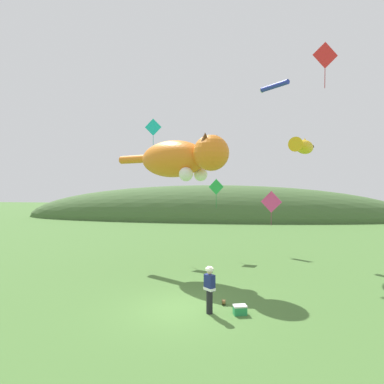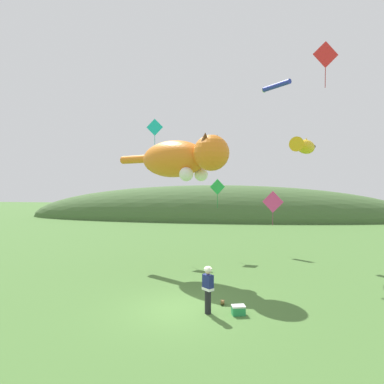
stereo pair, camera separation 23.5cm
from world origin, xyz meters
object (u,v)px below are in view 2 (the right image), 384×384
Objects in this scene: kite_giant_cat at (181,159)px; kite_diamond_teal at (155,127)px; picnic_cooler at (238,310)px; kite_diamond_red at (326,55)px; kite_diamond_pink at (273,202)px; kite_tube_streamer at (276,86)px; festival_attendant at (208,288)px; kite_fish_windsock at (304,146)px; kite_spool at (223,302)px; kite_diamond_green at (217,187)px.

kite_diamond_teal is at bearing 116.31° from kite_giant_cat.
kite_diamond_red is (4.00, 3.82, 10.61)m from picnic_cooler.
kite_diamond_red is at bearing -79.34° from kite_diamond_pink.
festival_attendant is at bearing -107.19° from kite_tube_streamer.
kite_diamond_teal is at bearing 160.95° from kite_fish_windsock.
kite_spool is 10.45m from kite_diamond_green.
kite_giant_cat is (-3.09, 6.13, 6.04)m from picnic_cooler.
festival_attendant is 11.50m from kite_fish_windsock.
picnic_cooler is 0.26× the size of kite_diamond_teal.
kite_diamond_teal is (-9.84, 3.40, 1.80)m from kite_fish_windsock.
kite_spool is 17.27m from kite_tube_streamer.
kite_tube_streamer is at bearing 103.07° from kite_fish_windsock.
kite_giant_cat is (-2.48, 5.19, 6.11)m from kite_spool.
kite_tube_streamer reaches higher than picnic_cooler.
kite_diamond_pink is (3.80, 1.06, -1.04)m from kite_diamond_green.
kite_diamond_pink is at bearing 15.61° from kite_diamond_green.
kite_fish_windsock is 1.62× the size of kite_diamond_green.
festival_attendant is 10.98m from kite_diamond_green.
festival_attendant is at bearing -72.32° from kite_giant_cat.
picnic_cooler is 0.28× the size of kite_diamond_green.
kite_giant_cat is 6.73m from kite_diamond_teal.
kite_tube_streamer is 9.36m from kite_diamond_red.
festival_attendant is 1.38m from picnic_cooler.
kite_giant_cat reaches higher than kite_diamond_pink.
kite_fish_windsock is at bearing 64.27° from picnic_cooler.
kite_spool is 0.03× the size of kite_giant_cat.
kite_diamond_teal is (-4.70, 11.69, 7.89)m from festival_attendant.
picnic_cooler is at bearing -63.21° from kite_giant_cat.
kite_fish_windsock is at bearing -65.51° from kite_diamond_pink.
kite_spool is 0.11× the size of kite_diamond_teal.
kite_tube_streamer reaches higher than festival_attendant.
kite_diamond_green is (-0.09, 10.38, 3.60)m from festival_attendant.
kite_tube_streamer reaches higher than kite_diamond_pink.
kite_spool is at bearing -148.06° from kite_diamond_red.
kite_spool is 1.13m from picnic_cooler.
kite_spool is at bearing 123.21° from picnic_cooler.
kite_giant_cat is 3.31× the size of kite_diamond_teal.
kite_giant_cat reaches higher than kite_diamond_green.
kite_diamond_red is 10.64m from kite_diamond_pink.
picnic_cooler is 0.23× the size of kite_diamond_pink.
kite_spool is 11.48m from kite_diamond_pink.
picnic_cooler is at bearing -63.44° from kite_diamond_teal.
kite_diamond_teal is (-8.41, 0.25, 5.33)m from kite_diamond_pink.
kite_fish_windsock reaches higher than kite_spool.
kite_giant_cat is 2.99× the size of kite_tube_streamer.
kite_spool is at bearing -122.10° from kite_fish_windsock.
kite_giant_cat is 8.75m from kite_diamond_red.
picnic_cooler is 0.26× the size of kite_diamond_red.
picnic_cooler reaches higher than kite_spool.
festival_attendant is 3.22× the size of picnic_cooler.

